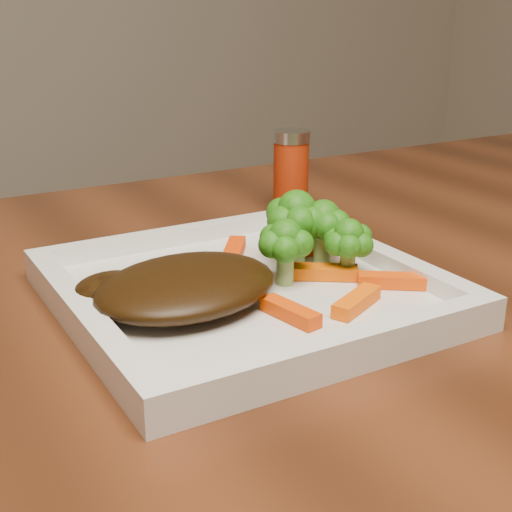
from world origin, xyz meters
TOP-DOWN VIEW (x-y plane):
  - plate at (-0.20, -0.03)m, footprint 0.27×0.27m
  - steak at (-0.25, -0.03)m, footprint 0.16×0.14m
  - broccoli_0 at (-0.14, -0.00)m, footprint 0.07×0.07m
  - broccoli_1 at (-0.12, -0.01)m, footprint 0.06×0.06m
  - broccoli_2 at (-0.11, -0.04)m, footprint 0.05×0.05m
  - broccoli_3 at (-0.17, -0.03)m, footprint 0.06×0.06m
  - carrot_0 at (-0.15, -0.10)m, footprint 0.05×0.04m
  - carrot_1 at (-0.10, -0.08)m, footprint 0.05×0.04m
  - carrot_2 at (-0.20, -0.09)m, footprint 0.02×0.05m
  - carrot_3 at (-0.10, 0.01)m, footprint 0.07×0.03m
  - carrot_4 at (-0.17, 0.04)m, footprint 0.04×0.05m
  - carrot_5 at (-0.14, -0.04)m, footprint 0.06×0.05m
  - spice_shaker at (-0.04, 0.16)m, footprint 0.05×0.05m

SIDE VIEW (x-z plane):
  - plate at x=-0.20m, z-range 0.75..0.76m
  - carrot_0 at x=-0.15m, z-range 0.76..0.77m
  - carrot_1 at x=-0.10m, z-range 0.76..0.77m
  - carrot_2 at x=-0.20m, z-range 0.76..0.77m
  - carrot_3 at x=-0.10m, z-range 0.76..0.77m
  - carrot_4 at x=-0.17m, z-range 0.76..0.77m
  - carrot_5 at x=-0.14m, z-range 0.76..0.77m
  - steak at x=-0.25m, z-range 0.76..0.79m
  - broccoli_2 at x=-0.11m, z-range 0.76..0.82m
  - broccoli_3 at x=-0.17m, z-range 0.76..0.82m
  - broccoli_1 at x=-0.12m, z-range 0.76..0.83m
  - spice_shaker at x=-0.04m, z-range 0.75..0.84m
  - broccoli_0 at x=-0.14m, z-range 0.76..0.83m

